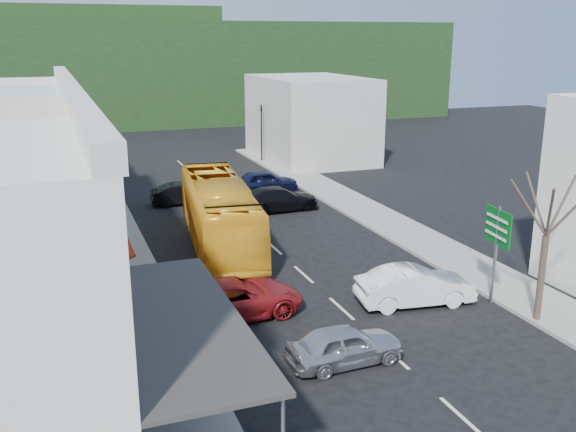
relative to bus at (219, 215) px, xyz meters
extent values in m
plane|color=black|center=(2.40, -9.56, -1.55)|extent=(120.00, 120.00, 0.00)
cube|color=gray|center=(-5.10, 0.44, -1.48)|extent=(3.00, 52.00, 0.15)
cube|color=gray|center=(9.90, 0.44, -1.48)|extent=(3.00, 52.00, 0.15)
cube|color=#571220|center=(-6.00, -15.06, 1.50)|extent=(1.30, 7.65, 0.08)
cube|color=#B0240D|center=(-6.00, -6.56, 1.50)|extent=(1.30, 6.80, 0.08)
cube|color=#195926|center=(-6.00, 0.44, 1.50)|extent=(1.30, 5.10, 0.08)
cube|color=white|center=(-10.10, 6.94, 2.45)|extent=(7.00, 7.00, 8.00)
cube|color=#571220|center=(-6.00, 6.94, 1.50)|extent=(1.30, 5.95, 0.08)
cube|color=#B7B2A8|center=(-9.60, 17.44, 1.45)|extent=(8.00, 10.00, 6.00)
cube|color=#B7B2A8|center=(13.40, 20.44, 1.95)|extent=(8.00, 12.00, 7.00)
cube|color=black|center=(2.40, 54.44, 4.45)|extent=(80.00, 24.00, 12.00)
cube|color=black|center=(-5.60, 60.44, 8.45)|extent=(40.00, 16.00, 8.00)
imported|color=yellow|center=(0.00, 0.00, 0.00)|extent=(3.92, 11.82, 3.10)
imported|color=#BBBAC0|center=(0.62, -13.57, -0.85)|extent=(4.47, 1.97, 1.40)
imported|color=white|center=(5.30, -10.17, -0.85)|extent=(4.60, 2.37, 1.40)
imported|color=maroon|center=(-1.73, -8.77, -0.85)|extent=(4.74, 2.26, 1.40)
imported|color=black|center=(5.00, 5.14, -0.85)|extent=(4.61, 2.12, 1.40)
imported|color=black|center=(5.74, 9.89, -0.85)|extent=(4.43, 1.89, 1.40)
imported|color=black|center=(-0.08, 8.71, -0.85)|extent=(4.45, 1.93, 1.40)
imported|color=black|center=(-4.92, -8.81, -0.55)|extent=(0.49, 0.65, 1.70)
camera|label=1|loc=(-7.71, -30.59, 8.77)|focal=40.00mm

